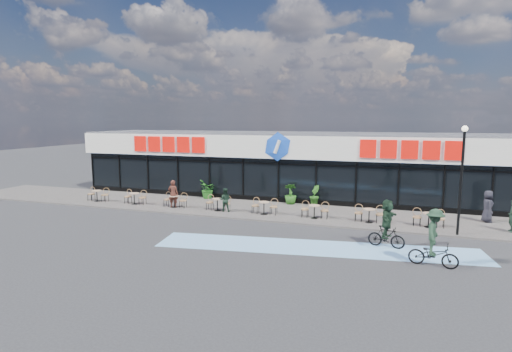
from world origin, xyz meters
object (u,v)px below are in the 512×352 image
Objects in this scene: pedestrian_b at (488,206)px; cyclist_a at (434,242)px; bistro_set_0 at (98,194)px; potted_plant_mid at (291,194)px; patron_left at (173,194)px; lamp_post at (462,171)px; potted_plant_left at (208,189)px; patron_right at (225,200)px; pedestrian_a at (512,216)px; potted_plant_right at (314,195)px; cyclist_b at (387,225)px.

pedestrian_b is 8.44m from cyclist_a.
bistro_set_0 is 1.15× the size of potted_plant_mid.
lamp_post is at bearing 167.00° from patron_left.
lamp_post is 2.31× the size of cyclist_a.
potted_plant_left is 0.94× the size of patron_right.
potted_plant_left is 0.59× the size of cyclist_a.
potted_plant_right is at bearing -105.75° from pedestrian_a.
lamp_post is at bearing 40.73° from cyclist_b.
cyclist_a is 1.05× the size of cyclist_b.
patron_right is at bearing 152.79° from cyclist_a.
bistro_set_0 is 12.91m from potted_plant_mid.
lamp_post is 3.00× the size of patron_left.
potted_plant_mid is 11.12m from pedestrian_b.
cyclist_b is (5.98, -7.06, 0.25)m from potted_plant_mid.
potted_plant_left is at bearing -178.65° from potted_plant_right.
patron_right is (-4.75, -3.42, 0.05)m from potted_plant_right.
potted_plant_mid is at bearing 130.23° from cyclist_b.
pedestrian_b is (11.05, -1.19, 0.19)m from potted_plant_mid.
lamp_post is at bearing -29.86° from potted_plant_right.
potted_plant_right is at bearing 4.00° from potted_plant_mid.
patron_left is 13.23m from cyclist_b.
patron_right is 0.66× the size of cyclist_b.
potted_plant_mid is at bearing 154.98° from lamp_post.
cyclist_a is (-1.51, -4.63, -2.20)m from lamp_post.
patron_left is at bearing -153.75° from potted_plant_mid.
cyclist_a reaches higher than cyclist_b.
bistro_set_0 is at bearing -154.71° from potted_plant_left.
pedestrian_a is at bearing -164.40° from pedestrian_b.
pedestrian_b reaches higher than patron_right.
lamp_post reaches higher than potted_plant_right.
potted_plant_left is 13.77m from cyclist_b.
patron_left is at bearing -1.05° from bistro_set_0.
potted_plant_left is at bearing 79.49° from pedestrian_b.
bistro_set_0 is 20.99m from cyclist_a.
bistro_set_0 is 0.96× the size of pedestrian_a.
patron_right is at bearing -144.24° from potted_plant_right.
patron_left is 0.81× the size of cyclist_b.
cyclist_b reaches higher than potted_plant_mid.
patron_right is 9.93m from cyclist_b.
lamp_post is 2.42× the size of cyclist_b.
pedestrian_a is 0.94× the size of pedestrian_b.
patron_right reaches higher than bistro_set_0.
bistro_set_0 is at bearing 164.18° from cyclist_a.
potted_plant_left is 7.41m from potted_plant_right.
potted_plant_mid is at bearing 77.15° from pedestrian_b.
potted_plant_left is 17.88m from pedestrian_a.
bistro_set_0 is at bearing 177.12° from lamp_post.
pedestrian_b is 0.77× the size of cyclist_a.
lamp_post reaches higher than pedestrian_b.
pedestrian_a is at bearing 27.92° from lamp_post.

